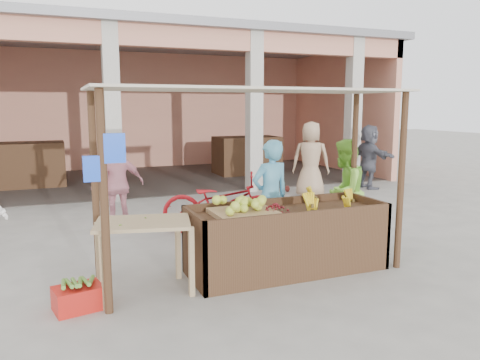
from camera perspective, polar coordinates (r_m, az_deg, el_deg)
name	(u,v)px	position (r m, az deg, el deg)	size (l,w,h in m)	color
ground	(252,275)	(6.19, 1.48, -11.54)	(60.00, 60.00, 0.00)	slate
market_building	(134,88)	(14.44, -12.77, 10.89)	(14.40, 6.40, 4.20)	tan
fruit_stall	(287,241)	(6.27, 5.73, -7.45)	(2.60, 0.95, 0.80)	#462D1C
stall_awning	(250,122)	(5.85, 1.19, 7.10)	(4.09, 1.35, 2.39)	#462D1C
banana_heap	(331,200)	(6.53, 10.99, -2.42)	(1.05, 0.57, 0.19)	yellow
melon_tray	(244,208)	(5.93, 0.45, -3.39)	(0.79, 0.69, 0.21)	#A78356
berry_heap	(275,208)	(6.05, 4.33, -3.42)	(0.44, 0.36, 0.14)	maroon
side_table	(143,233)	(5.54, -11.71, -6.36)	(1.20, 0.93, 0.86)	tan
papaya_pile	(143,212)	(5.48, -11.79, -3.85)	(0.75, 0.43, 0.22)	#469530
red_crate	(78,298)	(5.47, -19.11, -13.44)	(0.50, 0.36, 0.26)	red
plantain_bundle	(77,283)	(5.41, -19.20, -11.81)	(0.37, 0.26, 0.07)	#598630
produce_sacks	(276,180)	(11.88, 4.40, 0.04)	(1.07, 0.80, 0.65)	maroon
vendor_blue	(270,193)	(6.92, 3.74, -1.58)	(0.68, 0.50, 1.80)	#509DBF
vendor_green	(344,189)	(7.51, 12.57, -1.13)	(0.85, 0.49, 1.76)	#86D43D
motorcycle	(220,202)	(8.01, -2.40, -2.72)	(2.09, 0.72, 1.09)	#A21117
shopper_b	(118,182)	(8.52, -14.68, -0.19)	(1.00, 0.53, 1.70)	pink
shopper_c	(311,156)	(11.21, 8.63, 2.94)	(0.97, 0.63, 2.01)	#9F7E61
shopper_d	(369,155)	(12.84, 15.46, 2.96)	(1.65, 0.68, 1.78)	#52545F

